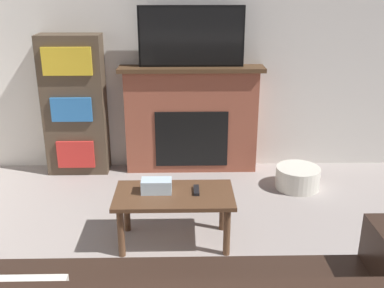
{
  "coord_description": "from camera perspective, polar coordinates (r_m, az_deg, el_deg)",
  "views": [
    {
      "loc": [
        -0.14,
        -0.82,
        1.87
      ],
      "look_at": [
        -0.07,
        2.35,
        0.7
      ],
      "focal_mm": 42.0,
      "sensor_mm": 36.0,
      "label": 1
    }
  ],
  "objects": [
    {
      "name": "bookshelf",
      "position": [
        4.58,
        -14.68,
        4.73
      ],
      "size": [
        0.6,
        0.29,
        1.38
      ],
      "color": "#4C3D2D",
      "rests_on": "ground_plane"
    },
    {
      "name": "fireplace",
      "position": [
        4.52,
        -0.08,
        3.19
      ],
      "size": [
        1.41,
        0.28,
        1.07
      ],
      "color": "brown",
      "rests_on": "ground_plane"
    },
    {
      "name": "tv",
      "position": [
        4.33,
        -0.08,
        13.48
      ],
      "size": [
        1.0,
        0.03,
        0.57
      ],
      "color": "black",
      "rests_on": "fireplace"
    },
    {
      "name": "coffee_table",
      "position": [
        3.3,
        -2.28,
        -7.26
      ],
      "size": [
        0.87,
        0.47,
        0.4
      ],
      "color": "brown",
      "rests_on": "ground_plane"
    },
    {
      "name": "tissue_box",
      "position": [
        3.28,
        -4.53,
        -5.32
      ],
      "size": [
        0.22,
        0.12,
        0.1
      ],
      "color": "silver",
      "rests_on": "coffee_table"
    },
    {
      "name": "storage_basket",
      "position": [
        4.36,
        13.27,
        -4.18
      ],
      "size": [
        0.41,
        0.41,
        0.2
      ],
      "color": "silver",
      "rests_on": "ground_plane"
    },
    {
      "name": "wall_back",
      "position": [
        4.49,
        0.56,
        13.66
      ],
      "size": [
        6.57,
        0.06,
        2.7
      ],
      "color": "silver",
      "rests_on": "ground_plane"
    },
    {
      "name": "remote_control",
      "position": [
        3.29,
        0.56,
        -5.89
      ],
      "size": [
        0.04,
        0.15,
        0.02
      ],
      "color": "black",
      "rests_on": "coffee_table"
    }
  ]
}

